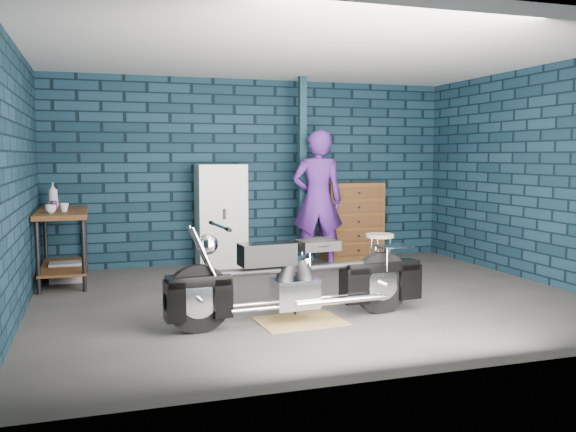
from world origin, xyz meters
name	(u,v)px	position (x,y,z in m)	size (l,w,h in m)	color
ground	(312,298)	(0.00, 0.00, 0.00)	(6.00, 6.00, 0.00)	#464341
room_walls	(297,129)	(0.00, 0.55, 1.90)	(6.02, 5.01, 2.71)	#0E232F
support_post	(302,172)	(0.55, 1.95, 1.35)	(0.10, 0.10, 2.70)	#112C37
workbench	(63,247)	(-2.68, 1.75, 0.46)	(0.60, 1.40, 0.91)	brown
drip_mat	(300,321)	(-0.44, -0.87, 0.00)	(0.81, 0.61, 0.01)	olive
motorcycle	(300,271)	(-0.44, -0.87, 0.49)	(2.22, 0.60, 0.98)	black
person	(318,200)	(0.67, 1.65, 0.97)	(0.71, 0.47, 1.94)	#4C217C
storage_bin	(66,272)	(-2.66, 1.79, 0.12)	(0.40, 0.28, 0.25)	gray
locker	(221,216)	(-0.58, 2.23, 0.73)	(0.68, 0.49, 1.46)	silver
tool_chest	(352,221)	(1.46, 2.23, 0.59)	(0.88, 0.49, 1.18)	brown
shop_stool	(380,259)	(1.04, 0.44, 0.32)	(0.35, 0.35, 0.63)	beige
cup_a	(50,209)	(-2.79, 1.40, 0.96)	(0.13, 0.13, 0.10)	beige
cup_b	(64,208)	(-2.65, 1.54, 0.96)	(0.11, 0.11, 0.10)	beige
mug_purple	(54,205)	(-2.78, 1.89, 0.97)	(0.08, 0.08, 0.11)	#651A6A
bottle	(53,195)	(-2.80, 2.16, 1.08)	(0.13, 0.13, 0.34)	gray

